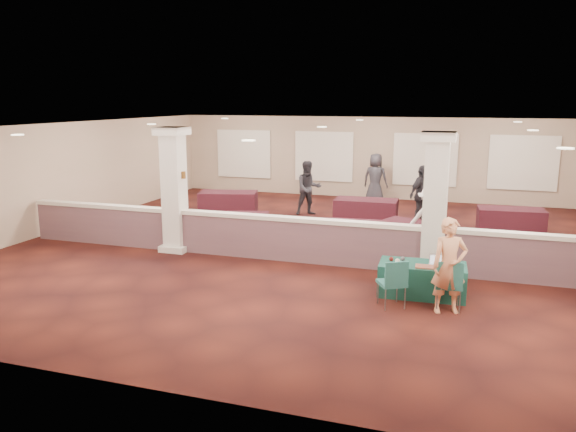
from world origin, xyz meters
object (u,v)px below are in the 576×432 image
(far_table_back_right, at_px, (510,221))
(near_table, at_px, (422,280))
(conf_chair_side, at_px, (394,280))
(attendee_b, at_px, (430,221))
(far_table_back_left, at_px, (228,203))
(far_table_front_center, at_px, (351,234))
(attendee_c, at_px, (421,195))
(woman, at_px, (449,266))
(far_table_front_left, at_px, (239,226))
(far_table_back_center, at_px, (366,212))
(attendee_a, at_px, (308,188))
(conf_chair_main, at_px, (449,281))
(attendee_d, at_px, (375,179))
(far_table_front_right, at_px, (417,238))

(far_table_back_right, bearing_deg, near_table, -107.85)
(conf_chair_side, relative_size, attendee_b, 0.53)
(far_table_back_left, height_order, far_table_back_right, far_table_back_left)
(far_table_front_center, distance_m, attendee_c, 3.74)
(woman, bearing_deg, near_table, 103.80)
(far_table_front_left, distance_m, far_table_back_center, 4.26)
(far_table_back_right, distance_m, attendee_a, 6.48)
(conf_chair_main, height_order, attendee_a, attendee_a)
(far_table_front_center, distance_m, attendee_d, 6.57)
(attendee_b, bearing_deg, attendee_d, 119.83)
(conf_chair_main, xyz_separation_m, far_table_back_center, (-2.83, 6.93, -0.19))
(far_table_front_right, height_order, attendee_c, attendee_c)
(near_table, distance_m, far_table_front_left, 6.33)
(far_table_back_left, distance_m, far_table_back_center, 4.75)
(conf_chair_side, bearing_deg, far_table_front_right, 59.50)
(far_table_front_right, bearing_deg, far_table_back_right, 50.35)
(far_table_front_left, height_order, attendee_d, attendee_d)
(far_table_back_left, xyz_separation_m, attendee_c, (6.40, 0.47, 0.54))
(attendee_b, relative_size, attendee_c, 0.95)
(far_table_back_left, relative_size, attendee_c, 1.03)
(attendee_c, relative_size, attendee_d, 0.99)
(conf_chair_side, height_order, attendee_a, attendee_a)
(far_table_front_left, distance_m, attendee_c, 5.87)
(far_table_front_center, relative_size, attendee_b, 0.95)
(woman, relative_size, far_table_front_center, 1.06)
(far_table_back_right, height_order, attendee_b, attendee_b)
(conf_chair_main, bearing_deg, attendee_d, 100.35)
(conf_chair_side, xyz_separation_m, far_table_back_right, (2.45, 7.10, -0.18))
(woman, distance_m, far_table_back_left, 10.31)
(far_table_back_center, xyz_separation_m, attendee_c, (1.65, 0.47, 0.54))
(far_table_front_right, height_order, attendee_b, attendee_b)
(attendee_a, xyz_separation_m, attendee_b, (4.31, -3.96, -0.03))
(near_table, bearing_deg, far_table_back_left, 135.56)
(conf_chair_main, xyz_separation_m, attendee_d, (-3.14, 10.56, 0.37))
(near_table, bearing_deg, attendee_d, 101.78)
(conf_chair_side, distance_m, far_table_back_left, 9.68)
(far_table_back_center, distance_m, attendee_b, 3.87)
(attendee_b, bearing_deg, attendee_c, 107.96)
(far_table_back_right, height_order, attendee_a, attendee_a)
(far_table_back_center, relative_size, attendee_a, 1.06)
(far_table_back_left, bearing_deg, far_table_front_center, -30.73)
(near_table, relative_size, far_table_front_left, 1.00)
(woman, xyz_separation_m, far_table_back_left, (-7.56, 7.00, -0.50))
(far_table_back_center, distance_m, attendee_d, 3.68)
(far_table_front_center, relative_size, far_table_back_right, 0.91)
(conf_chair_main, xyz_separation_m, far_table_back_left, (-7.57, 6.93, -0.19))
(far_table_front_center, height_order, far_table_back_left, far_table_back_left)
(woman, distance_m, attendee_c, 7.55)
(attendee_a, bearing_deg, near_table, -88.63)
(conf_chair_side, xyz_separation_m, far_table_front_center, (-1.70, 4.20, -0.22))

